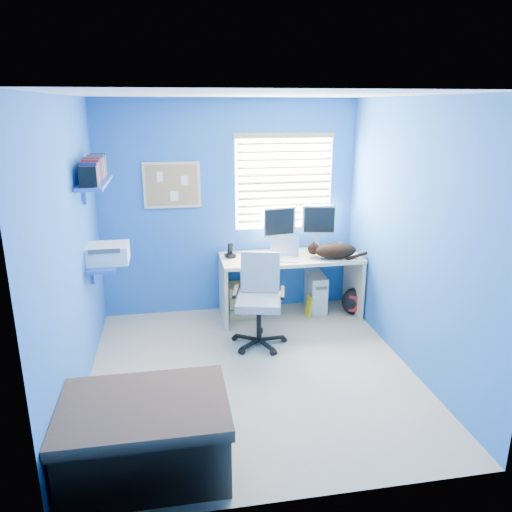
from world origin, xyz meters
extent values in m
cube|color=#B9AB98|center=(0.00, 0.00, 0.00)|extent=(3.00, 3.20, 0.00)
cube|color=white|center=(0.00, 0.00, 2.50)|extent=(3.00, 3.20, 0.00)
cube|color=blue|center=(0.00, 1.60, 1.25)|extent=(3.00, 0.01, 2.50)
cube|color=blue|center=(0.00, -1.60, 1.25)|extent=(3.00, 0.01, 2.50)
cube|color=blue|center=(-1.50, 0.00, 1.25)|extent=(0.01, 3.20, 2.50)
cube|color=blue|center=(1.50, 0.00, 1.25)|extent=(0.01, 3.20, 2.50)
cube|color=beige|center=(0.66, 1.26, 0.37)|extent=(1.62, 0.65, 0.74)
cube|color=silver|center=(0.55, 1.14, 0.85)|extent=(0.39, 0.35, 0.22)
cube|color=silver|center=(0.57, 1.45, 1.01)|extent=(0.42, 0.19, 0.54)
cube|color=silver|center=(1.06, 1.48, 1.01)|extent=(0.42, 0.20, 0.54)
cube|color=black|center=(-0.03, 1.33, 0.82)|extent=(0.13, 0.14, 0.17)
imported|color=#176B6F|center=(1.25, 1.39, 0.79)|extent=(0.10, 0.09, 0.10)
cylinder|color=silver|center=(1.29, 1.48, 0.78)|extent=(0.13, 0.13, 0.07)
ellipsoid|color=black|center=(1.15, 1.10, 0.83)|extent=(0.53, 0.39, 0.17)
cube|color=beige|center=(1.02, 1.38, 0.23)|extent=(0.21, 0.45, 0.45)
cube|color=tan|center=(0.11, 1.34, 0.20)|extent=(0.35, 0.28, 0.41)
cube|color=yellow|center=(0.88, 1.18, 0.12)|extent=(0.03, 0.17, 0.24)
ellipsoid|color=black|center=(1.42, 1.16, 0.16)|extent=(0.34, 0.30, 0.33)
cube|color=brown|center=(-0.93, -1.14, 0.26)|extent=(1.09, 0.77, 0.52)
cylinder|color=black|center=(0.16, 0.56, 0.03)|extent=(0.67, 0.67, 0.06)
cylinder|color=black|center=(0.16, 0.56, 0.25)|extent=(0.06, 0.06, 0.38)
cube|color=#949FA9|center=(0.16, 0.56, 0.48)|extent=(0.54, 0.54, 0.08)
cube|color=#949FA9|center=(0.22, 0.77, 0.73)|extent=(0.41, 0.16, 0.43)
cube|color=white|center=(0.65, 1.59, 1.55)|extent=(1.15, 0.01, 1.10)
cube|color=tan|center=(0.65, 1.56, 1.55)|extent=(1.10, 0.03, 1.00)
cube|color=beige|center=(-0.65, 1.58, 1.55)|extent=(0.64, 0.02, 0.52)
cube|color=tan|center=(-0.65, 1.57, 1.55)|extent=(0.58, 0.01, 0.46)
cube|color=blue|center=(-1.36, 0.75, 0.92)|extent=(0.26, 0.55, 0.03)
cube|color=silver|center=(-1.32, 0.75, 1.02)|extent=(0.42, 0.34, 0.18)
cube|color=blue|center=(-1.37, 0.75, 1.72)|extent=(0.24, 0.90, 0.03)
cube|color=navy|center=(-1.38, 0.75, 1.84)|extent=(0.15, 0.80, 0.22)
camera|label=1|loc=(-0.69, -4.11, 2.42)|focal=35.00mm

